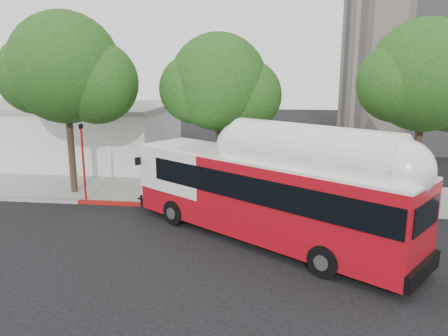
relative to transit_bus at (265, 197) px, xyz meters
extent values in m
plane|color=black|center=(-1.70, -0.10, -1.83)|extent=(120.00, 120.00, 0.00)
cube|color=gray|center=(-1.70, 6.40, -1.75)|extent=(60.00, 5.00, 0.15)
cube|color=gray|center=(-1.70, 3.80, -1.75)|extent=(60.00, 0.30, 0.15)
cube|color=maroon|center=(-4.70, 3.80, -1.75)|extent=(10.00, 0.32, 0.16)
cylinder|color=#2D2116|center=(-10.70, 5.40, 1.21)|extent=(0.36, 0.36, 6.08)
sphere|color=#194413|center=(-10.70, 5.40, 5.01)|extent=(5.80, 5.80, 5.80)
sphere|color=#194413|center=(-9.10, 5.60, 4.25)|extent=(4.35, 4.35, 4.35)
cylinder|color=#2D2116|center=(-2.70, 5.90, 0.89)|extent=(0.36, 0.36, 5.44)
sphere|color=#194413|center=(-2.70, 5.90, 4.29)|extent=(5.00, 5.00, 5.00)
sphere|color=#194413|center=(-1.32, 6.10, 3.61)|extent=(3.75, 3.75, 3.75)
cylinder|color=#2D2116|center=(7.30, 5.70, 1.05)|extent=(0.36, 0.36, 5.76)
sphere|color=#194413|center=(7.30, 5.70, 4.65)|extent=(5.40, 5.40, 5.40)
cube|color=silver|center=(-15.70, 13.90, 0.17)|extent=(16.00, 10.00, 4.00)
cube|color=gray|center=(-15.70, 13.90, 2.27)|extent=(16.20, 10.20, 0.30)
cube|color=#A80B16|center=(-0.08, 0.05, 0.01)|extent=(11.56, 9.22, 2.96)
cube|color=black|center=(0.34, -0.24, 0.63)|extent=(10.59, 8.57, 0.97)
cube|color=white|center=(-0.08, 0.05, 1.54)|extent=(11.51, 9.15, 0.10)
cube|color=white|center=(1.60, -1.12, 1.80)|extent=(6.53, 5.43, 0.56)
cube|color=black|center=(-5.55, 3.90, -1.32)|extent=(1.73, 1.97, 0.06)
imported|color=navy|center=(-5.55, 3.90, -0.82)|extent=(1.51, 1.79, 0.92)
cylinder|color=red|center=(-9.42, 4.06, 0.11)|extent=(0.12, 0.12, 3.87)
cube|color=black|center=(-9.42, 4.06, 2.14)|extent=(0.05, 0.39, 0.24)
camera|label=1|loc=(0.48, -16.64, 4.93)|focal=35.00mm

